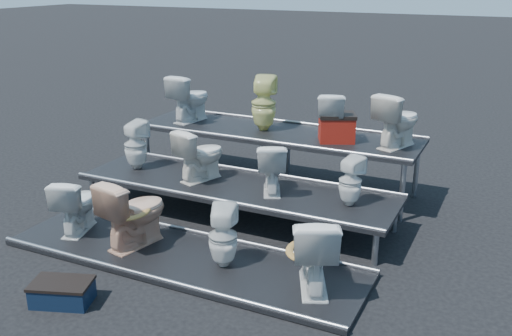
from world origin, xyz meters
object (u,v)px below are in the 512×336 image
at_px(toilet_1, 134,212).
at_px(toilet_2, 223,236).
at_px(toilet_10, 331,115).
at_px(toilet_11, 398,120).
at_px(toilet_5, 200,154).
at_px(toilet_8, 190,98).
at_px(step_stool, 62,294).
at_px(toilet_3, 314,250).
at_px(toilet_4, 136,145).
at_px(toilet_9, 264,103).
at_px(red_crate, 337,129).
at_px(toilet_7, 350,181).
at_px(toilet_0, 76,204).
at_px(toilet_6, 272,167).

bearing_deg(toilet_1, toilet_2, -167.44).
xyz_separation_m(toilet_10, toilet_11, (0.92, 0.00, 0.03)).
distance_m(toilet_5, toilet_8, 1.66).
bearing_deg(step_stool, toilet_3, 10.94).
xyz_separation_m(toilet_3, toilet_4, (-3.12, 1.30, 0.34)).
bearing_deg(toilet_5, toilet_11, -130.67).
xyz_separation_m(toilet_2, toilet_10, (0.31, 2.60, 0.78)).
bearing_deg(toilet_3, toilet_11, -118.60).
height_order(toilet_9, toilet_11, toilet_9).
distance_m(toilet_9, toilet_10, 1.04).
relative_size(toilet_5, red_crate, 1.48).
xyz_separation_m(toilet_5, toilet_8, (-0.95, 1.30, 0.42)).
height_order(toilet_8, toilet_9, toilet_9).
height_order(toilet_4, toilet_7, toilet_4).
bearing_deg(toilet_11, toilet_9, 20.92).
bearing_deg(red_crate, toilet_10, 116.65).
bearing_deg(toilet_7, toilet_5, 20.96).
distance_m(toilet_7, toilet_10, 1.53).
bearing_deg(toilet_3, toilet_0, -24.17).
xyz_separation_m(toilet_3, step_stool, (-2.13, -1.26, -0.36)).
relative_size(toilet_3, step_stool, 1.44).
bearing_deg(toilet_0, toilet_11, -157.49).
distance_m(toilet_0, toilet_2, 2.03).
xyz_separation_m(toilet_3, toilet_10, (-0.72, 2.60, 0.73)).
bearing_deg(toilet_9, toilet_10, 167.08).
distance_m(toilet_6, step_stool, 2.86).
xyz_separation_m(toilet_1, toilet_9, (0.44, 2.60, 0.79)).
relative_size(toilet_7, toilet_11, 0.82).
distance_m(toilet_10, red_crate, 0.22).
height_order(toilet_5, toilet_10, toilet_10).
relative_size(toilet_4, toilet_9, 0.85).
xyz_separation_m(toilet_6, toilet_11, (1.24, 1.30, 0.44)).
xyz_separation_m(toilet_2, toilet_4, (-2.09, 1.30, 0.40)).
height_order(toilet_5, toilet_11, toilet_11).
bearing_deg(toilet_9, toilet_2, 92.70).
relative_size(toilet_0, toilet_10, 1.05).
height_order(toilet_6, red_crate, red_crate).
relative_size(toilet_1, toilet_2, 1.19).
distance_m(toilet_4, toilet_11, 3.59).
bearing_deg(red_crate, toilet_5, -165.06).
height_order(toilet_2, toilet_5, toilet_5).
bearing_deg(step_stool, toilet_7, 30.99).
bearing_deg(toilet_2, toilet_5, -69.03).
bearing_deg(red_crate, toilet_9, 150.91).
relative_size(toilet_0, step_stool, 1.25).
bearing_deg(step_stool, toilet_5, 69.01).
xyz_separation_m(toilet_5, toilet_9, (0.32, 1.30, 0.45)).
distance_m(toilet_5, toilet_6, 1.03).
bearing_deg(toilet_0, toilet_4, -103.43).
height_order(toilet_1, toilet_5, toilet_5).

